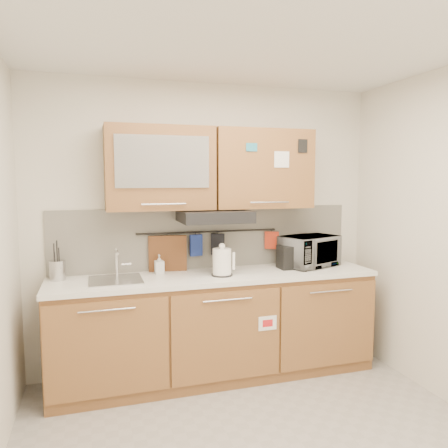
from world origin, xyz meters
TOP-DOWN VIEW (x-y plane):
  - ceiling at (0.00, 0.00)m, footprint 3.20×3.20m
  - wall_back at (0.00, 1.50)m, footprint 3.20×0.00m
  - base_cabinet at (0.00, 1.19)m, footprint 2.80×0.64m
  - countertop at (0.00, 1.19)m, footprint 2.82×0.62m
  - backsplash at (0.00, 1.49)m, footprint 2.80×0.02m
  - upper_cabinets at (-0.00, 1.32)m, footprint 1.82×0.37m
  - range_hood at (0.00, 1.25)m, footprint 0.60×0.46m
  - sink at (-0.85, 1.21)m, footprint 0.42×0.40m
  - utensil_rail at (0.00, 1.45)m, footprint 1.30×0.02m
  - utensil_crock at (-1.30, 1.36)m, footprint 0.16×0.16m
  - kettle at (0.03, 1.13)m, footprint 0.21×0.20m
  - toaster at (0.75, 1.23)m, footprint 0.28×0.17m
  - microwave at (0.93, 1.28)m, footprint 0.61×0.52m
  - soap_bottle at (-0.47, 1.35)m, footprint 0.08×0.08m
  - cutting_board at (-0.38, 1.44)m, footprint 0.34×0.07m
  - oven_mitt at (-0.12, 1.44)m, footprint 0.12×0.05m
  - dark_pouch at (0.08, 1.44)m, footprint 0.13×0.08m
  - pot_holder at (0.62, 1.44)m, footprint 0.13×0.07m

SIDE VIEW (x-z plane):
  - base_cabinet at x=0.00m, z-range -0.03..0.85m
  - countertop at x=0.00m, z-range 0.88..0.92m
  - sink at x=-0.85m, z-range 0.79..1.05m
  - utensil_crock at x=-1.30m, z-range 0.84..1.17m
  - soap_bottle at x=-0.47m, z-range 0.92..1.09m
  - toaster at x=0.75m, z-range 0.92..1.13m
  - kettle at x=0.03m, z-range 0.89..1.17m
  - cutting_board at x=-0.38m, z-range 0.82..1.24m
  - microwave at x=0.93m, z-range 0.92..1.21m
  - dark_pouch at x=0.08m, z-range 1.04..1.24m
  - oven_mitt at x=-0.12m, z-range 1.05..1.24m
  - pot_holder at x=0.62m, z-range 1.08..1.24m
  - backsplash at x=0.00m, z-range 0.92..1.48m
  - utensil_rail at x=0.00m, z-range 1.25..1.27m
  - wall_back at x=0.00m, z-range -0.30..2.90m
  - range_hood at x=0.00m, z-range 1.37..1.47m
  - upper_cabinets at x=0.00m, z-range 1.48..2.18m
  - ceiling at x=0.00m, z-range 2.60..2.60m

